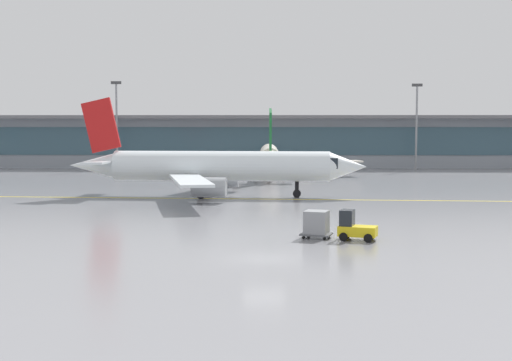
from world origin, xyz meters
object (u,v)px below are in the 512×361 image
Objects in this scene: baggage_tug at (355,227)px; apron_light_mast_1 at (117,122)px; apron_light_mast_2 at (417,123)px; gate_airplane_1 at (270,156)px; taxiing_regional_jet at (218,167)px; cargo_dolly_lead at (316,223)px.

baggage_tug is 81.83m from apron_light_mast_1.
apron_light_mast_2 is (52.71, -0.35, -0.25)m from apron_light_mast_1.
taxiing_regional_jet is (-5.82, -30.39, 0.24)m from gate_airplane_1.
cargo_dolly_lead is 77.13m from apron_light_mast_2.
apron_light_mast_1 is at bearing 59.49° from gate_airplane_1.
gate_airplane_1 is 12.33× the size of cargo_dolly_lead.
taxiing_regional_jet is 2.21× the size of apron_light_mast_2.
cargo_dolly_lead is at bearing -67.75° from apron_light_mast_1.
cargo_dolly_lead is (3.20, -58.14, -2.00)m from gate_airplane_1.
apron_light_mast_1 reaches higher than apron_light_mast_2.
taxiing_regional_jet is 50.93m from apron_light_mast_1.
gate_airplane_1 is at bearing -30.09° from apron_light_mast_1.
apron_light_mast_1 reaches higher than taxiing_regional_jet.
apron_light_mast_1 is 1.03× the size of apron_light_mast_2.
baggage_tug is 2.72m from cargo_dolly_lead.
apron_light_mast_1 is (-21.17, 46.03, 5.16)m from taxiing_regional_jet.
gate_airplane_1 is 31.66m from apron_light_mast_1.
apron_light_mast_1 is (-26.99, 15.64, 5.40)m from gate_airplane_1.
cargo_dolly_lead is (-2.58, 0.83, 0.16)m from baggage_tug.
baggage_tug is at bearing -64.03° from taxiing_regional_jet.
baggage_tug is (5.78, -58.97, -2.16)m from gate_airplane_1.
gate_airplane_1 reaches higher than baggage_tug.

